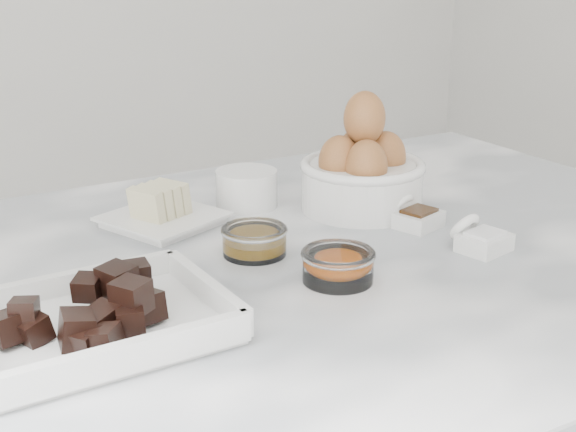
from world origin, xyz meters
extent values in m
cube|color=white|center=(0.00, 0.00, 0.92)|extent=(1.20, 0.80, 0.04)
cube|color=white|center=(-0.25, -0.08, 0.95)|extent=(0.23, 0.18, 0.01)
cube|color=white|center=(-0.08, 0.18, 0.95)|extent=(0.15, 0.15, 0.01)
cube|color=white|center=(-0.08, 0.18, 0.95)|extent=(0.17, 0.17, 0.00)
cylinder|color=white|center=(0.05, 0.20, 0.97)|extent=(0.09, 0.09, 0.05)
cylinder|color=white|center=(0.05, 0.20, 0.99)|extent=(0.07, 0.07, 0.01)
cylinder|color=white|center=(0.18, 0.10, 0.97)|extent=(0.17, 0.17, 0.06)
torus|color=white|center=(0.18, 0.10, 1.00)|extent=(0.17, 0.17, 0.01)
ellipsoid|color=#A45E34|center=(0.21, 0.11, 1.01)|extent=(0.06, 0.06, 0.07)
ellipsoid|color=#A45E34|center=(0.15, 0.10, 1.01)|extent=(0.06, 0.06, 0.07)
ellipsoid|color=#A45E34|center=(0.18, 0.14, 1.01)|extent=(0.06, 0.06, 0.07)
ellipsoid|color=#A45E34|center=(0.17, 0.07, 1.01)|extent=(0.06, 0.06, 0.07)
ellipsoid|color=#A45E34|center=(0.18, 0.11, 1.07)|extent=(0.06, 0.06, 0.07)
cylinder|color=white|center=(-0.03, 0.03, 0.96)|extent=(0.08, 0.08, 0.03)
torus|color=white|center=(-0.03, 0.03, 0.97)|extent=(0.08, 0.08, 0.01)
cylinder|color=#C2810D|center=(-0.03, 0.03, 0.95)|extent=(0.06, 0.06, 0.01)
cylinder|color=white|center=(0.02, -0.08, 0.96)|extent=(0.08, 0.08, 0.03)
torus|color=white|center=(0.02, -0.08, 0.97)|extent=(0.08, 0.08, 0.01)
ellipsoid|color=#FF5A07|center=(0.02, -0.08, 0.96)|extent=(0.05, 0.05, 0.02)
cube|color=white|center=(0.20, 0.01, 0.95)|extent=(0.07, 0.06, 0.02)
cube|color=#331C0B|center=(0.20, 0.01, 0.96)|extent=(0.05, 0.04, 0.00)
torus|color=white|center=(0.19, 0.03, 0.96)|extent=(0.05, 0.04, 0.04)
cube|color=white|center=(0.22, -0.10, 0.95)|extent=(0.07, 0.06, 0.02)
cube|color=white|center=(0.22, -0.10, 0.96)|extent=(0.05, 0.04, 0.00)
torus|color=white|center=(0.21, -0.07, 0.96)|extent=(0.05, 0.04, 0.04)
camera|label=1|loc=(-0.43, -0.75, 1.29)|focal=50.00mm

